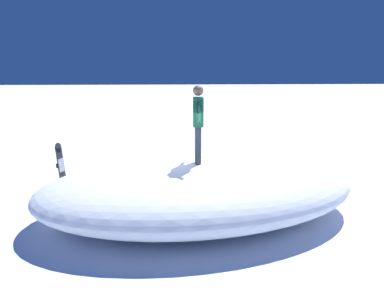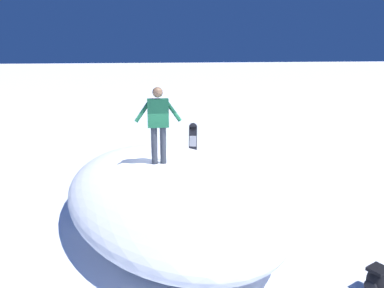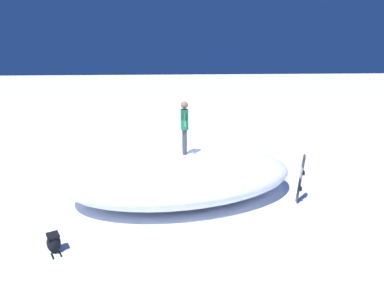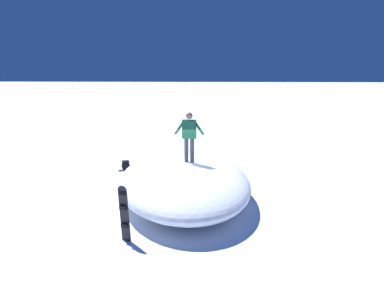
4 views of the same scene
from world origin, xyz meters
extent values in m
plane|color=white|center=(0.00, 0.00, 0.00)|extent=(240.00, 240.00, 0.00)
ellipsoid|color=white|center=(0.03, 0.44, 0.67)|extent=(5.49, 8.01, 1.34)
cylinder|color=#333842|center=(0.13, 0.37, 1.76)|extent=(0.14, 0.14, 0.84)
cylinder|color=#333842|center=(0.33, 0.35, 1.76)|extent=(0.14, 0.14, 0.84)
cube|color=#195638|center=(0.23, 0.36, 2.50)|extent=(0.49, 0.26, 0.63)
sphere|color=#936B4C|center=(0.23, 0.36, 2.95)|extent=(0.23, 0.23, 0.23)
cylinder|color=#195638|center=(-0.09, 0.39, 2.55)|extent=(0.40, 0.12, 0.52)
cylinder|color=#195638|center=(0.56, 0.33, 2.55)|extent=(0.40, 0.12, 0.52)
cube|color=black|center=(-1.27, -3.02, 0.72)|extent=(0.29, 0.22, 1.45)
cylinder|color=black|center=(-1.29, -3.08, 1.45)|extent=(0.26, 0.12, 0.26)
cube|color=#B2B2B7|center=(-1.28, -3.03, 0.98)|extent=(0.22, 0.10, 0.35)
cube|color=black|center=(-1.30, -3.08, 0.98)|extent=(0.21, 0.13, 0.12)
cube|color=black|center=(-1.28, -3.04, 0.46)|extent=(0.21, 0.13, 0.12)
ellipsoid|color=black|center=(-2.85, 3.92, 0.23)|extent=(0.45, 0.42, 0.45)
ellipsoid|color=black|center=(-2.70, 3.98, 0.16)|extent=(0.18, 0.25, 0.22)
cube|color=black|center=(-2.85, 3.92, 0.42)|extent=(0.38, 0.35, 0.06)
cylinder|color=black|center=(-3.06, 3.92, 0.01)|extent=(0.25, 0.13, 0.04)
cylinder|color=black|center=(-3.00, 3.76, 0.01)|extent=(0.25, 0.13, 0.04)
camera|label=1|loc=(7.77, -0.57, 3.28)|focal=32.49mm
camera|label=2|loc=(1.19, 8.55, 3.83)|focal=35.10mm
camera|label=3|loc=(-10.08, 1.98, 4.25)|focal=30.61mm
camera|label=4|loc=(0.94, -11.99, 4.50)|focal=34.48mm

